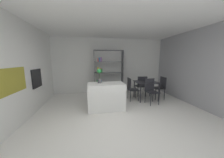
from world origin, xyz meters
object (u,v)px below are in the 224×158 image
(dining_table, at_px, (146,84))
(kitchen_island, at_px, (106,96))
(dining_chair_island_side, at_px, (131,87))
(dining_chair_far, at_px, (142,84))
(open_bookshelf, at_px, (106,73))
(dining_chair_window_side, at_px, (160,86))
(potted_plant_on_island, at_px, (99,75))
(dining_chair_near, at_px, (151,89))
(built_in_oven, at_px, (37,78))

(dining_table, bearing_deg, kitchen_island, -158.89)
(kitchen_island, height_order, dining_chair_island_side, dining_chair_island_side)
(dining_chair_island_side, distance_m, dining_chair_far, 0.79)
(open_bookshelf, xyz_separation_m, dining_chair_island_side, (0.94, -1.09, -0.52))
(dining_chair_island_side, xyz_separation_m, dining_chair_window_side, (1.35, -0.01, 0.01))
(open_bookshelf, distance_m, dining_chair_island_side, 1.53)
(dining_table, relative_size, dining_chair_window_side, 0.94)
(dining_chair_far, distance_m, dining_chair_window_side, 0.82)
(potted_plant_on_island, bearing_deg, dining_chair_near, 4.27)
(kitchen_island, xyz_separation_m, dining_table, (1.81, 0.70, 0.23))
(kitchen_island, distance_m, open_bookshelf, 1.91)
(dining_chair_far, bearing_deg, dining_chair_window_side, 150.72)
(dining_table, xyz_separation_m, dining_chair_window_side, (0.68, -0.01, -0.11))
(built_in_oven, xyz_separation_m, dining_chair_near, (4.09, -0.09, -0.51))
(dining_chair_far, bearing_deg, built_in_oven, 14.90)
(kitchen_island, bearing_deg, open_bookshelf, 83.68)
(dining_table, xyz_separation_m, dining_chair_island_side, (-0.67, 0.00, -0.12))
(potted_plant_on_island, bearing_deg, built_in_oven, 173.34)
(open_bookshelf, distance_m, dining_chair_far, 1.81)
(dining_chair_island_side, bearing_deg, dining_chair_window_side, -89.00)
(dining_chair_near, relative_size, dining_chair_window_side, 1.01)
(dining_table, height_order, dining_chair_far, dining_chair_far)
(built_in_oven, xyz_separation_m, kitchen_island, (2.29, -0.35, -0.63))
(potted_plant_on_island, distance_m, dining_table, 2.17)
(built_in_oven, relative_size, dining_chair_far, 0.65)
(potted_plant_on_island, distance_m, dining_chair_island_side, 1.61)
(kitchen_island, relative_size, dining_chair_island_side, 1.30)
(dining_chair_window_side, bearing_deg, potted_plant_on_island, -74.37)
(dining_chair_near, xyz_separation_m, dining_chair_window_side, (0.69, 0.44, 0.00))
(dining_chair_near, distance_m, dining_chair_island_side, 0.79)
(built_in_oven, bearing_deg, dining_chair_near, -1.30)
(dining_chair_window_side, bearing_deg, dining_chair_island_side, -86.97)
(kitchen_island, height_order, dining_chair_window_side, dining_chair_window_side)
(kitchen_island, bearing_deg, dining_table, 21.11)
(kitchen_island, bearing_deg, dining_chair_near, 8.13)
(built_in_oven, height_order, dining_chair_near, built_in_oven)
(built_in_oven, height_order, dining_table, built_in_oven)
(dining_chair_island_side, bearing_deg, kitchen_island, 122.96)
(dining_table, distance_m, dining_chair_window_side, 0.68)
(built_in_oven, relative_size, dining_chair_island_side, 0.65)
(dining_chair_near, xyz_separation_m, dining_chair_island_side, (-0.66, 0.44, -0.01))
(open_bookshelf, bearing_deg, dining_chair_island_side, -49.17)
(open_bookshelf, relative_size, dining_chair_far, 2.27)
(built_in_oven, xyz_separation_m, dining_chair_far, (4.09, 0.79, -0.52))
(dining_chair_near, bearing_deg, dining_chair_island_side, 137.62)
(dining_chair_island_side, height_order, dining_chair_far, dining_chair_island_side)
(open_bookshelf, bearing_deg, dining_chair_far, -22.06)
(potted_plant_on_island, distance_m, dining_chair_far, 2.35)
(built_in_oven, distance_m, dining_table, 4.14)
(potted_plant_on_island, relative_size, dining_chair_near, 0.51)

